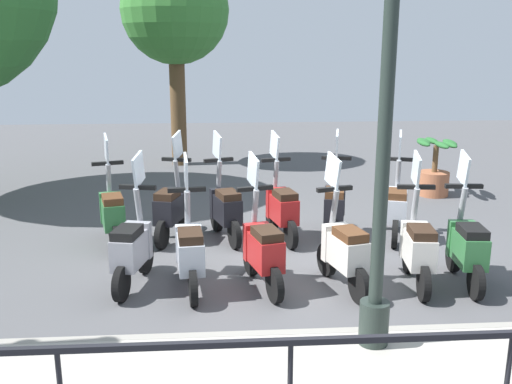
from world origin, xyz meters
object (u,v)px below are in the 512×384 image
Objects in this scene: scooter_near_1 at (417,247)px; scooter_far_3 at (225,208)px; scooter_far_1 at (334,205)px; scooter_near_2 at (343,249)px; scooter_near_3 at (262,249)px; potted_palm at (434,172)px; scooter_near_0 at (466,246)px; tree_distant at (175,12)px; scooter_near_5 at (133,247)px; scooter_far_4 at (171,207)px; scooter_far_2 at (281,207)px; scooter_near_4 at (190,251)px; scooter_far_0 at (396,207)px; lamp_post_near at (386,113)px; scooter_far_5 at (112,212)px.

scooter_near_1 and scooter_far_3 have the same top height.
scooter_far_3 is at bearing 103.90° from scooter_far_1.
scooter_near_2 is 0.93m from scooter_near_3.
potted_palm is 4.57m from scooter_far_3.
scooter_near_2 and scooter_far_3 have the same top height.
scooter_near_0 is 2.18m from scooter_far_1.
potted_palm is (-3.26, -4.95, -3.03)m from tree_distant.
scooter_near_1 is at bearing -156.54° from tree_distant.
scooter_far_4 is (1.66, -0.32, 0.00)m from scooter_near_5.
scooter_far_1 is 1.00× the size of scooter_far_2.
scooter_near_1 is 1.00× the size of scooter_far_1.
scooter_far_0 is (1.63, -2.90, 0.00)m from scooter_near_4.
scooter_near_2 is at bearing -98.62° from scooter_near_4.
scooter_near_0 is 2.38m from scooter_near_3.
lamp_post_near reaches higher than scooter_near_3.
scooter_near_2 is 2.06m from scooter_far_0.
scooter_far_5 reaches higher than potted_palm.
scooter_far_2 is (0.08, 1.66, 0.00)m from scooter_far_0.
tree_distant reaches higher than scooter_near_1.
lamp_post_near is 3.00× the size of scooter_near_5.
scooter_far_3 and scooter_far_4 have the same top height.
scooter_far_4 is (1.83, 0.34, 0.00)m from scooter_near_4.
tree_distant reaches higher than scooter_near_0.
scooter_near_0 and scooter_near_5 have the same top height.
scooter_near_5 and scooter_far_5 have the same top height.
scooter_far_2 and scooter_far_4 have the same top height.
scooter_near_3 is at bearing -84.07° from scooter_near_5.
scooter_near_2 is (-0.02, 1.46, 0.00)m from scooter_near_0.
scooter_near_4 and scooter_near_5 have the same top height.
lamp_post_near is at bearing -114.97° from scooter_near_5.
potted_palm is 0.69× the size of scooter_near_4.
scooter_near_5 is (0.23, 2.42, 0.00)m from scooter_near_2.
scooter_far_4 reaches higher than potted_palm.
scooter_far_2 is (-5.59, -1.80, -2.99)m from tree_distant.
scooter_far_3 is at bearing 105.04° from scooter_far_0.
lamp_post_near reaches higher than scooter_far_4.
scooter_far_3 is 1.00× the size of scooter_far_5.
scooter_near_3 is at bearing 159.01° from scooter_far_1.
scooter_near_3 is (0.07, 2.38, 0.00)m from scooter_near_0.
scooter_far_0 is at bearing 15.95° from scooter_near_0.
scooter_far_1 and scooter_far_4 have the same top height.
scooter_near_5 is at bearing 69.75° from scooter_near_2.
scooter_near_0 is at bearing -126.41° from scooter_far_5.
tree_distant is 4.47× the size of potted_palm.
scooter_far_4 is (-2.21, 4.73, 0.04)m from potted_palm.
scooter_near_2 is 1.00× the size of scooter_near_5.
scooter_near_2 is at bearing -110.02° from scooter_near_3.
scooter_far_4 is at bearing -177.69° from tree_distant.
scooter_far_1 is (1.83, 0.60, 0.00)m from scooter_near_1.
scooter_near_3 is 1.00× the size of scooter_far_1.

